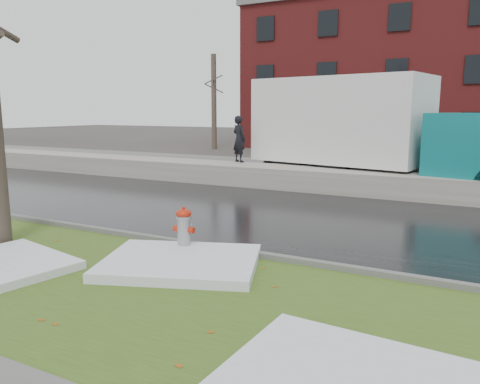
% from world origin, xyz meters
% --- Properties ---
extents(ground, '(120.00, 120.00, 0.00)m').
position_xyz_m(ground, '(0.00, 0.00, 0.00)').
color(ground, '#47423D').
rests_on(ground, ground).
extents(verge, '(60.00, 4.50, 0.04)m').
position_xyz_m(verge, '(0.00, -1.25, 0.02)').
color(verge, '#38531B').
rests_on(verge, ground).
extents(road, '(60.00, 7.00, 0.03)m').
position_xyz_m(road, '(0.00, 4.50, 0.01)').
color(road, black).
rests_on(road, ground).
extents(parking_lot, '(60.00, 9.00, 0.03)m').
position_xyz_m(parking_lot, '(0.00, 13.00, 0.01)').
color(parking_lot, slate).
rests_on(parking_lot, ground).
extents(curb, '(60.00, 0.15, 0.14)m').
position_xyz_m(curb, '(0.00, 1.00, 0.07)').
color(curb, slate).
rests_on(curb, ground).
extents(snowbank, '(60.00, 1.60, 0.75)m').
position_xyz_m(snowbank, '(0.00, 8.70, 0.38)').
color(snowbank, '#ACA69E').
rests_on(snowbank, ground).
extents(brick_building, '(26.00, 12.00, 10.00)m').
position_xyz_m(brick_building, '(2.00, 30.00, 5.00)').
color(brick_building, maroon).
rests_on(brick_building, ground).
extents(bg_tree_left, '(1.40, 1.62, 6.50)m').
position_xyz_m(bg_tree_left, '(-12.00, 22.00, 3.33)').
color(bg_tree_left, brown).
rests_on(bg_tree_left, ground).
extents(bg_tree_center, '(1.40, 1.62, 6.50)m').
position_xyz_m(bg_tree_center, '(-6.00, 26.00, 3.33)').
color(bg_tree_center, brown).
rests_on(bg_tree_center, ground).
extents(fire_hydrant, '(0.43, 0.37, 0.89)m').
position_xyz_m(fire_hydrant, '(-0.05, 0.61, 0.51)').
color(fire_hydrant, '#989AA0').
rests_on(fire_hydrant, verge).
extents(box_truck, '(11.72, 4.52, 3.87)m').
position_xyz_m(box_truck, '(1.35, 10.20, 2.04)').
color(box_truck, black).
rests_on(box_truck, ground).
extents(worker, '(0.76, 0.65, 1.76)m').
position_xyz_m(worker, '(-3.41, 9.30, 1.63)').
color(worker, black).
rests_on(worker, snowbank).
extents(snow_patch_near, '(3.13, 2.77, 0.16)m').
position_xyz_m(snow_patch_near, '(0.35, -0.10, 0.12)').
color(snow_patch_near, white).
rests_on(snow_patch_near, verge).
extents(snow_patch_far, '(2.48, 2.01, 0.14)m').
position_xyz_m(snow_patch_far, '(-2.27, -1.48, 0.11)').
color(snow_patch_far, white).
rests_on(snow_patch_far, verge).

